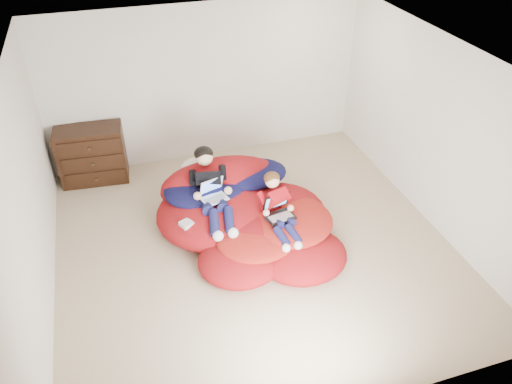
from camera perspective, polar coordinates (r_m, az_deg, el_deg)
name	(u,v)px	position (r m, az deg, el deg)	size (l,w,h in m)	color
room_shell	(253,232)	(6.49, -0.31, -4.59)	(5.10, 5.10, 2.77)	tan
dresser	(92,155)	(8.04, -18.22, 4.06)	(1.03, 0.60, 0.89)	black
beanbag_pile	(245,214)	(6.72, -1.30, -2.54)	(2.29, 2.37, 0.88)	#A61216
cream_pillow	(197,167)	(7.07, -6.82, 2.88)	(0.44, 0.28, 0.28)	beige
older_boy	(211,185)	(6.57, -5.18, 0.77)	(0.41, 1.28, 0.70)	black
younger_boy	(278,205)	(6.31, 2.48, -1.50)	(0.35, 0.94, 0.63)	red
laptop_white	(213,193)	(6.49, -4.91, -0.09)	(0.37, 0.38, 0.23)	silver
laptop_black	(279,210)	(6.30, 2.59, -2.05)	(0.39, 0.38, 0.26)	black
power_adapter	(186,224)	(6.36, -7.95, -3.63)	(0.15, 0.15, 0.06)	silver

